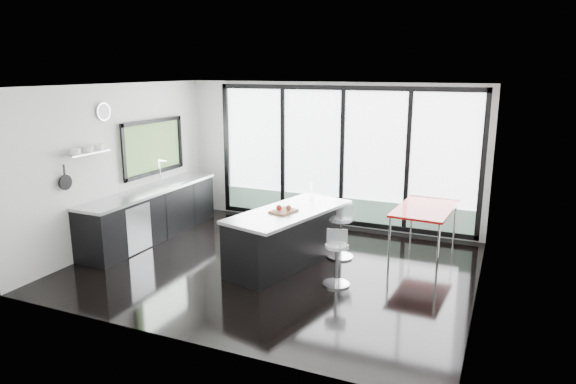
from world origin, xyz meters
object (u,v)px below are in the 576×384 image
at_px(bar_stool_near, 336,265).
at_px(island, 286,236).
at_px(bar_stool_far, 341,238).
at_px(red_table, 424,230).

bearing_deg(bar_stool_near, island, 137.15).
distance_m(island, bar_stool_near, 1.12).
bearing_deg(bar_stool_far, bar_stool_near, -65.50).
distance_m(bar_stool_near, bar_stool_far, 1.13).
xyz_separation_m(bar_stool_far, red_table, (1.22, 0.74, 0.06)).
bearing_deg(bar_stool_near, bar_stool_far, 87.25).
bearing_deg(bar_stool_near, red_table, 45.51).
height_order(island, bar_stool_far, island).
relative_size(bar_stool_far, red_table, 0.46).
height_order(bar_stool_far, red_table, red_table).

